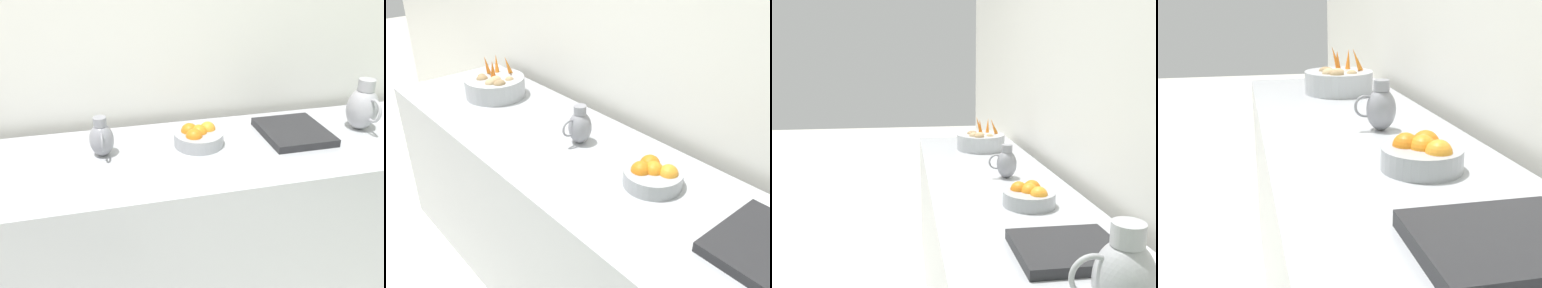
# 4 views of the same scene
# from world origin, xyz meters

# --- Properties ---
(prep_counter) EXTENTS (0.69, 3.01, 0.88)m
(prep_counter) POSITION_xyz_m (-1.49, 0.21, 0.44)
(prep_counter) COLOR #ADAFB5
(prep_counter) RESTS_ON ground_plane
(orange_bowl) EXTENTS (0.23, 0.23, 0.10)m
(orange_bowl) POSITION_xyz_m (-1.56, 0.33, 0.92)
(orange_bowl) COLOR #9EA0A5
(orange_bowl) RESTS_ON prep_counter
(metal_pitcher_tall) EXTENTS (0.21, 0.15, 0.25)m
(metal_pitcher_tall) POSITION_xyz_m (-1.54, 1.15, 1.00)
(metal_pitcher_tall) COLOR #A3A3A8
(metal_pitcher_tall) RESTS_ON prep_counter
(metal_pitcher_short) EXTENTS (0.15, 0.11, 0.18)m
(metal_pitcher_short) POSITION_xyz_m (-1.56, -0.10, 0.96)
(metal_pitcher_short) COLOR gray
(metal_pitcher_short) RESTS_ON prep_counter
(counter_sink_basin) EXTENTS (0.34, 0.30, 0.04)m
(counter_sink_basin) POSITION_xyz_m (-1.55, 0.80, 0.90)
(counter_sink_basin) COLOR #232326
(counter_sink_basin) RESTS_ON prep_counter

